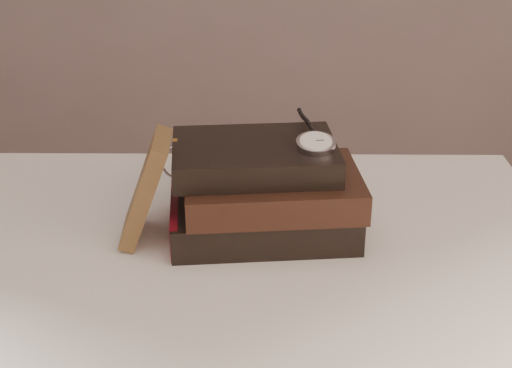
{
  "coord_description": "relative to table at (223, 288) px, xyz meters",
  "views": [
    {
      "loc": [
        0.06,
        -0.59,
        1.29
      ],
      "look_at": [
        0.05,
        0.37,
        0.82
      ],
      "focal_mm": 51.78,
      "sensor_mm": 36.0,
      "label": 1
    }
  ],
  "objects": [
    {
      "name": "book_stack",
      "position": [
        0.06,
        0.02,
        0.15
      ],
      "size": [
        0.29,
        0.21,
        0.13
      ],
      "color": "black",
      "rests_on": "table"
    },
    {
      "name": "table",
      "position": [
        0.0,
        0.0,
        0.0
      ],
      "size": [
        1.0,
        0.6,
        0.75
      ],
      "color": "white",
      "rests_on": "ground"
    },
    {
      "name": "journal",
      "position": [
        -0.11,
        -0.01,
        0.17
      ],
      "size": [
        0.08,
        0.1,
        0.16
      ],
      "primitive_type": "cube",
      "rotation": [
        0.0,
        0.36,
        0.05
      ],
      "color": "#45301A",
      "rests_on": "table"
    },
    {
      "name": "eyeglasses",
      "position": [
        -0.04,
        0.1,
        0.17
      ],
      "size": [
        0.12,
        0.14,
        0.05
      ],
      "color": "silver",
      "rests_on": "book_stack"
    },
    {
      "name": "pocket_watch",
      "position": [
        0.13,
        0.01,
        0.23
      ],
      "size": [
        0.06,
        0.16,
        0.02
      ],
      "color": "silver",
      "rests_on": "book_stack"
    }
  ]
}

